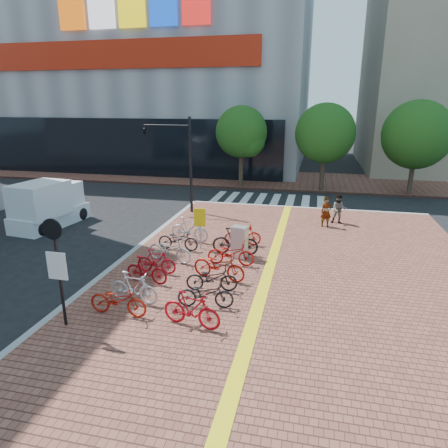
% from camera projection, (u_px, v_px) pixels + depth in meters
% --- Properties ---
extents(ground, '(120.00, 120.00, 0.00)m').
position_uv_depth(ground, '(204.00, 292.00, 13.85)').
color(ground, black).
rests_on(ground, ground).
extents(sidewalk, '(14.00, 34.00, 0.15)m').
position_uv_depth(sidewalk, '(277.00, 406.00, 8.53)').
color(sidewalk, brown).
rests_on(sidewalk, ground).
extents(tactile_strip, '(0.40, 34.00, 0.01)m').
position_uv_depth(tactile_strip, '(231.00, 396.00, 8.72)').
color(tactile_strip, yellow).
rests_on(tactile_strip, sidewalk).
extents(kerb_north, '(14.00, 0.25, 0.15)m').
position_uv_depth(kerb_north, '(305.00, 209.00, 24.37)').
color(kerb_north, gray).
rests_on(kerb_north, ground).
extents(far_sidewalk, '(70.00, 8.00, 0.15)m').
position_uv_depth(far_sidewalk, '(272.00, 180.00, 33.40)').
color(far_sidewalk, brown).
rests_on(far_sidewalk, ground).
extents(department_store, '(36.00, 24.27, 28.00)m').
position_uv_depth(department_store, '(139.00, 28.00, 42.95)').
color(department_store, gray).
rests_on(department_store, ground).
extents(crosswalk, '(7.50, 4.00, 0.01)m').
position_uv_depth(crosswalk, '(268.00, 200.00, 26.79)').
color(crosswalk, silver).
rests_on(crosswalk, ground).
extents(street_trees, '(16.20, 4.60, 6.35)m').
position_uv_depth(street_trees, '(340.00, 135.00, 27.84)').
color(street_trees, '#38281E').
rests_on(street_trees, far_sidewalk).
extents(bike_0, '(1.86, 0.69, 0.97)m').
position_uv_depth(bike_0, '(118.00, 300.00, 11.93)').
color(bike_0, '#B21B0C').
rests_on(bike_0, sidewalk).
extents(bike_1, '(1.77, 0.69, 1.03)m').
position_uv_depth(bike_1, '(134.00, 287.00, 12.67)').
color(bike_1, silver).
rests_on(bike_1, sidewalk).
extents(bike_2, '(1.67, 0.67, 0.98)m').
position_uv_depth(bike_2, '(147.00, 270.00, 14.08)').
color(bike_2, '#9E0B10').
rests_on(bike_2, sidewalk).
extents(bike_3, '(1.55, 0.48, 0.93)m').
position_uv_depth(bike_3, '(156.00, 261.00, 14.89)').
color(bike_3, red).
rests_on(bike_3, sidewalk).
extents(bike_4, '(2.04, 1.05, 1.02)m').
position_uv_depth(bike_4, '(170.00, 249.00, 15.96)').
color(bike_4, silver).
rests_on(bike_4, sidewalk).
extents(bike_5, '(1.82, 0.68, 0.95)m').
position_uv_depth(bike_5, '(178.00, 239.00, 17.22)').
color(bike_5, black).
rests_on(bike_5, sidewalk).
extents(bike_6, '(1.95, 0.82, 1.13)m').
position_uv_depth(bike_6, '(189.00, 229.00, 18.28)').
color(bike_6, silver).
rests_on(bike_6, sidewalk).
extents(bike_7, '(1.85, 0.79, 1.07)m').
position_uv_depth(bike_7, '(191.00, 309.00, 11.29)').
color(bike_7, '#AE0C17').
rests_on(bike_7, sidewalk).
extents(bike_8, '(1.83, 0.85, 0.93)m').
position_uv_depth(bike_8, '(205.00, 294.00, 12.38)').
color(bike_8, black).
rests_on(bike_8, sidewalk).
extents(bike_9, '(1.82, 0.89, 0.92)m').
position_uv_depth(bike_9, '(212.00, 278.00, 13.48)').
color(bike_9, black).
rests_on(bike_9, sidewalk).
extents(bike_10, '(2.11, 1.10, 1.06)m').
position_uv_depth(bike_10, '(219.00, 265.00, 14.35)').
color(bike_10, '#A2140B').
rests_on(bike_10, sidewalk).
extents(bike_11, '(1.88, 0.71, 0.97)m').
position_uv_depth(bike_11, '(231.00, 253.00, 15.62)').
color(bike_11, '#AD0F0C').
rests_on(bike_11, sidewalk).
extents(bike_12, '(1.97, 0.64, 1.17)m').
position_uv_depth(bike_12, '(235.00, 241.00, 16.67)').
color(bike_12, black).
rests_on(bike_12, sidewalk).
extents(bike_13, '(1.70, 0.78, 0.98)m').
position_uv_depth(bike_13, '(243.00, 235.00, 17.74)').
color(bike_13, red).
rests_on(bike_13, sidewalk).
extents(pedestrian_a, '(0.65, 0.52, 1.56)m').
position_uv_depth(pedestrian_a, '(326.00, 212.00, 20.38)').
color(pedestrian_a, gray).
rests_on(pedestrian_a, sidewalk).
extents(pedestrian_b, '(0.77, 0.61, 1.54)m').
position_uv_depth(pedestrian_b, '(339.00, 209.00, 20.92)').
color(pedestrian_b, '#515767').
rests_on(pedestrian_b, sidewalk).
extents(utility_box, '(0.68, 0.55, 1.33)m').
position_uv_depth(utility_box, '(240.00, 242.00, 16.33)').
color(utility_box, silver).
rests_on(utility_box, sidewalk).
extents(yellow_sign, '(0.50, 0.14, 1.82)m').
position_uv_depth(yellow_sign, '(200.00, 221.00, 17.12)').
color(yellow_sign, '#B7B7BC').
rests_on(yellow_sign, sidewalk).
extents(notice_sign, '(0.59, 0.13, 3.22)m').
position_uv_depth(notice_sign, '(57.00, 260.00, 10.90)').
color(notice_sign, black).
rests_on(notice_sign, sidewalk).
extents(traffic_light_pole, '(2.90, 1.12, 5.40)m').
position_uv_depth(traffic_light_pole, '(169.00, 147.00, 22.59)').
color(traffic_light_pole, black).
rests_on(traffic_light_pole, sidewalk).
extents(box_truck, '(2.31, 4.41, 2.44)m').
position_uv_depth(box_truck, '(48.00, 205.00, 20.88)').
color(box_truck, white).
rests_on(box_truck, ground).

